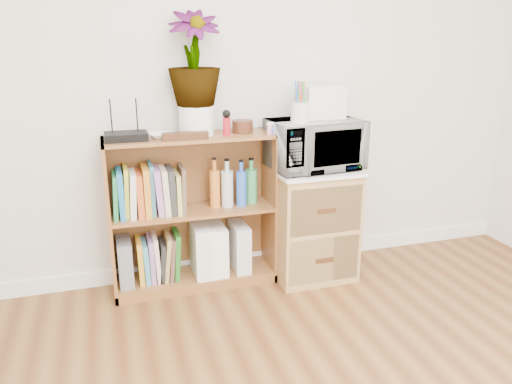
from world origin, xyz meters
name	(u,v)px	position (x,y,z in m)	size (l,w,h in m)	color
skirting_board	(243,260)	(0.00, 2.24, 0.05)	(4.00, 0.02, 0.10)	white
bookshelf	(193,213)	(-0.35, 2.10, 0.47)	(1.00, 0.30, 0.95)	brown
wicker_unit	(311,223)	(0.40, 2.02, 0.35)	(0.50, 0.45, 0.70)	#9E7542
microwave	(314,144)	(0.40, 2.02, 0.87)	(0.54, 0.37, 0.30)	white
pen_cup	(300,112)	(0.27, 1.95, 1.08)	(0.11, 0.11, 0.12)	silver
small_appliance	(321,101)	(0.47, 2.09, 1.12)	(0.25, 0.21, 0.20)	silver
router	(126,136)	(-0.71, 2.08, 0.97)	(0.23, 0.16, 0.04)	black
white_bowl	(161,136)	(-0.52, 2.07, 0.97)	(0.13, 0.13, 0.03)	silver
plant_pot	(196,120)	(-0.31, 2.12, 1.04)	(0.20, 0.20, 0.17)	white
potted_plant	(194,58)	(-0.31, 2.12, 1.38)	(0.30, 0.30, 0.53)	#39732E
trinket_box	(185,136)	(-0.39, 2.00, 0.97)	(0.26, 0.06, 0.04)	#331E0E
kokeshi_doll	(227,126)	(-0.14, 2.06, 1.00)	(0.04, 0.04, 0.10)	#AC1522
wooden_bowl	(243,126)	(-0.03, 2.11, 0.99)	(0.13, 0.13, 0.07)	#3D1B10
paint_jars	(275,129)	(0.14, 2.01, 0.98)	(0.12, 0.04, 0.06)	#D17481
file_box	(125,261)	(-0.77, 2.10, 0.21)	(0.08, 0.22, 0.28)	slate
magazine_holder_left	(201,249)	(-0.31, 2.09, 0.23)	(0.10, 0.26, 0.32)	white
magazine_holder_mid	(217,248)	(-0.21, 2.09, 0.23)	(0.10, 0.25, 0.31)	white
magazine_holder_right	(239,246)	(-0.06, 2.09, 0.22)	(0.10, 0.24, 0.30)	silver
cookbooks	(148,191)	(-0.61, 2.10, 0.64)	(0.42, 0.20, 0.30)	#228044
liquor_bottles	(234,183)	(-0.09, 2.10, 0.64)	(0.30, 0.07, 0.30)	orange
lower_books	(158,258)	(-0.58, 2.10, 0.20)	(0.26, 0.19, 0.29)	gold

